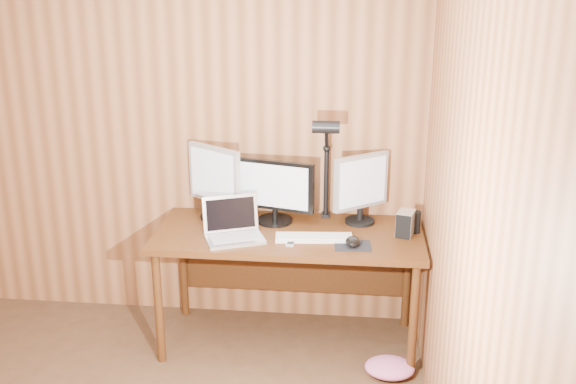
% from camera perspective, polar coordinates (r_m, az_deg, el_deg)
% --- Properties ---
extents(desk, '(1.60, 0.70, 0.75)m').
position_cam_1_polar(desk, '(4.15, 0.18, -4.60)').
color(desk, '#45240E').
rests_on(desk, floor).
extents(monitor_center, '(0.50, 0.22, 0.39)m').
position_cam_1_polar(monitor_center, '(4.12, -1.14, 0.09)').
color(monitor_center, black).
rests_on(monitor_center, desk).
extents(monitor_left, '(0.36, 0.26, 0.46)m').
position_cam_1_polar(monitor_left, '(4.20, -6.25, 1.02)').
color(monitor_left, black).
rests_on(monitor_left, desk).
extents(monitor_right, '(0.33, 0.26, 0.43)m').
position_cam_1_polar(monitor_right, '(4.13, 6.20, 0.44)').
color(monitor_right, black).
rests_on(monitor_right, desk).
extents(laptop, '(0.40, 0.36, 0.23)m').
position_cam_1_polar(laptop, '(3.95, -4.68, -3.05)').
color(laptop, silver).
rests_on(laptop, desk).
extents(keyboard, '(0.46, 0.17, 0.02)m').
position_cam_1_polar(keyboard, '(3.93, 2.21, -3.86)').
color(keyboard, white).
rests_on(keyboard, desk).
extents(mousepad, '(0.22, 0.18, 0.00)m').
position_cam_1_polar(mousepad, '(3.86, 5.49, -4.55)').
color(mousepad, black).
rests_on(mousepad, desk).
extents(mouse, '(0.08, 0.13, 0.04)m').
position_cam_1_polar(mouse, '(3.85, 5.50, -4.23)').
color(mouse, black).
rests_on(mouse, mousepad).
extents(hard_drive, '(0.12, 0.15, 0.15)m').
position_cam_1_polar(hard_drive, '(4.02, 9.91, -2.64)').
color(hard_drive, silver).
rests_on(hard_drive, desk).
extents(phone, '(0.05, 0.09, 0.01)m').
position_cam_1_polar(phone, '(3.87, 0.24, -4.34)').
color(phone, silver).
rests_on(phone, desk).
extents(speaker, '(0.06, 0.06, 0.13)m').
position_cam_1_polar(speaker, '(4.08, 10.77, -2.52)').
color(speaker, black).
rests_on(speaker, desk).
extents(desk_lamp, '(0.16, 0.23, 0.70)m').
position_cam_1_polar(desk_lamp, '(4.07, 3.24, 3.19)').
color(desk_lamp, black).
rests_on(desk_lamp, desk).
extents(fabric_pile, '(0.34, 0.30, 0.09)m').
position_cam_1_polar(fabric_pile, '(4.08, 8.59, -14.50)').
color(fabric_pile, '#CF6492').
rests_on(fabric_pile, floor).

